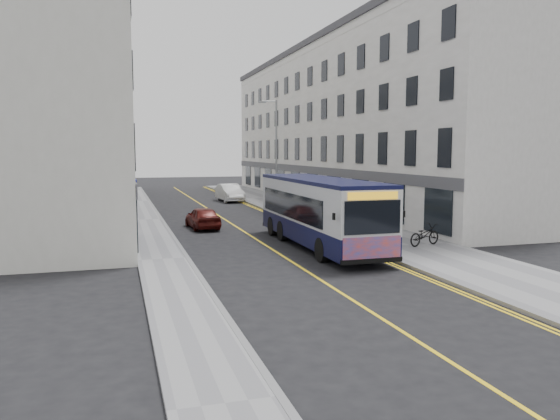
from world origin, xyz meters
TOP-DOWN VIEW (x-y plane):
  - ground at (0.00, 0.00)m, footprint 140.00×140.00m
  - pavement_east at (6.25, 12.00)m, footprint 4.50×64.00m
  - pavement_west at (-5.00, 12.00)m, footprint 2.00×64.00m
  - kerb_east at (4.00, 12.00)m, footprint 0.18×64.00m
  - kerb_west at (-4.00, 12.00)m, footprint 0.18×64.00m
  - road_centre_line at (0.00, 12.00)m, footprint 0.12×64.00m
  - road_dbl_yellow_inner at (3.55, 12.00)m, footprint 0.10×64.00m
  - road_dbl_yellow_outer at (3.75, 12.00)m, footprint 0.10×64.00m
  - terrace_east at (11.50, 21.00)m, footprint 6.00×46.00m
  - terrace_west at (-9.00, 21.00)m, footprint 6.00×46.00m
  - streetlamp at (4.17, 14.00)m, footprint 1.32×0.18m
  - city_bus at (2.26, 0.13)m, footprint 2.57×10.99m
  - bicycle at (6.81, -1.53)m, footprint 1.99×1.21m
  - pedestrian_near at (4.44, 13.54)m, footprint 0.73×0.50m
  - pedestrian_far at (6.49, 12.22)m, footprint 1.13×1.04m
  - car_white at (2.86, 23.93)m, footprint 1.89×4.75m
  - car_maroon at (-2.00, 7.76)m, footprint 1.76×3.84m

SIDE VIEW (x-z plane):
  - ground at x=0.00m, z-range 0.00..0.00m
  - road_centre_line at x=0.00m, z-range 0.00..0.01m
  - road_dbl_yellow_inner at x=3.55m, z-range 0.00..0.01m
  - road_dbl_yellow_outer at x=3.75m, z-range 0.00..0.01m
  - pavement_east at x=6.25m, z-range 0.00..0.12m
  - pavement_west at x=-5.00m, z-range 0.00..0.12m
  - kerb_east at x=4.00m, z-range 0.00..0.13m
  - kerb_west at x=-4.00m, z-range 0.00..0.13m
  - bicycle at x=6.81m, z-range 0.12..1.11m
  - car_maroon at x=-2.00m, z-range 0.00..1.28m
  - car_white at x=2.86m, z-range 0.00..1.54m
  - pedestrian_far at x=6.49m, z-range 0.12..1.99m
  - pedestrian_near at x=4.44m, z-range 0.12..2.06m
  - city_bus at x=2.26m, z-range 0.15..3.34m
  - streetlamp at x=4.17m, z-range 0.38..8.38m
  - terrace_east at x=11.50m, z-range 0.00..13.00m
  - terrace_west at x=-9.00m, z-range 0.00..13.00m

